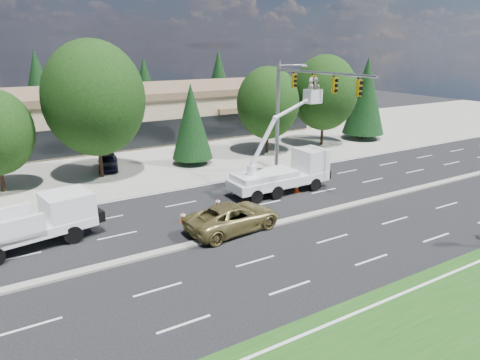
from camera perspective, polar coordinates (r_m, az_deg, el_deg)
ground at (r=23.76m, az=-2.13°, el=-7.63°), size 140.00×140.00×0.00m
concrete_apron at (r=41.49m, az=-15.49°, el=2.79°), size 140.00×22.00×0.01m
road_median at (r=23.73m, az=-2.13°, el=-7.50°), size 120.00×0.55×0.12m
strip_mall at (r=50.49m, az=-18.86°, el=8.31°), size 50.40×15.40×5.50m
tree_front_d at (r=34.91m, az=-18.86°, el=10.24°), size 7.67×7.67×10.64m
tree_front_e at (r=37.72m, az=-6.48°, el=7.77°), size 3.58×3.58×7.06m
tree_front_f at (r=41.44m, az=3.74°, el=10.21°), size 5.98×5.98×8.30m
tree_front_g at (r=45.67m, az=11.19°, el=11.32°), size 6.69×6.69×9.28m
tree_front_h at (r=49.90m, az=16.41°, el=10.71°), size 4.53×4.53×8.94m
tree_back_b at (r=61.45m, az=-25.27°, el=11.32°), size 4.93×4.93×9.72m
tree_back_c at (r=64.43m, az=-12.55°, el=12.23°), size 4.38×4.38×8.64m
tree_back_d at (r=69.11m, az=-2.86°, el=13.29°), size 4.77×4.77×9.41m
signal_mast at (r=33.18m, az=7.33°, el=10.38°), size 2.76×10.16×9.00m
utility_pickup at (r=24.97m, az=-25.24°, el=-5.54°), size 6.81×3.50×2.49m
bucket_truck at (r=30.81m, az=6.48°, el=1.70°), size 7.94×2.50×7.97m
traffic_cone_b at (r=25.80m, az=-7.60°, el=-4.85°), size 0.40×0.40×0.70m
traffic_cone_c at (r=27.80m, az=-2.98°, el=-3.04°), size 0.40×0.40×0.70m
traffic_cone_d at (r=30.89m, az=7.56°, el=-1.05°), size 0.40×0.40×0.70m
minivan at (r=24.33m, az=-0.89°, el=-4.97°), size 5.89×3.19×1.57m
parked_car_west at (r=37.98m, az=-17.21°, el=2.36°), size 2.51×4.25×1.36m
parked_car_east at (r=41.64m, az=-6.29°, el=4.37°), size 1.60×4.32×1.41m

